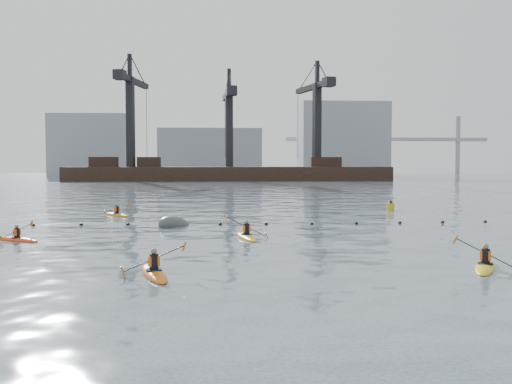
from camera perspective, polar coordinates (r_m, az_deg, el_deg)
ground at (r=13.58m, az=4.90°, el=-14.33°), size 400.00×400.00×0.00m
float_line at (r=35.60m, az=-1.36°, el=-3.39°), size 33.24×0.73×0.24m
barge_pier at (r=122.83m, az=-2.93°, el=2.11°), size 72.00×19.30×29.50m
skyline at (r=163.22m, az=-2.28°, el=4.94°), size 141.00×28.00×22.00m
kayaker_0 at (r=20.12m, az=-10.68°, el=-8.29°), size 2.34×3.54×1.30m
kayaker_1 at (r=22.76m, az=22.99°, el=-7.16°), size 2.33×3.30×1.36m
kayaker_2 at (r=30.94m, az=-23.85°, el=-4.53°), size 2.88×2.02×1.06m
kayaker_3 at (r=29.29m, az=-1.00°, el=-4.65°), size 2.43×3.57×1.41m
kayaker_5 at (r=42.91m, az=-14.43°, el=-2.28°), size 2.60×2.88×1.08m
mooring_buoy at (r=35.34m, az=-8.61°, el=-3.52°), size 2.87×3.06×1.76m
nav_buoy at (r=46.86m, az=13.99°, el=-1.53°), size 0.62×0.62×1.13m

